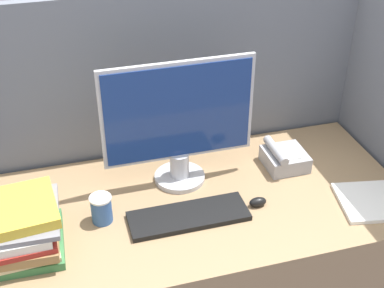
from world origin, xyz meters
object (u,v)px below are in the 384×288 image
Objects in this scene: keyboard at (189,216)px; desk_telephone at (284,158)px; book_stack at (23,227)px; mouse at (258,202)px; monitor at (179,125)px; coffee_cup at (101,209)px.

keyboard is 2.41× the size of desk_telephone.
desk_telephone is (1.03, 0.20, -0.05)m from book_stack.
keyboard is 6.51× the size of mouse.
monitor reaches higher than keyboard.
book_stack is at bearing -166.04° from coffee_cup.
coffee_cup is 0.34× the size of book_stack.
book_stack is 1.73× the size of desk_telephone.
mouse is (0.24, -0.24, -0.23)m from monitor.
coffee_cup is (-0.33, -0.17, -0.20)m from monitor.
desk_telephone reaches higher than mouse.
coffee_cup is at bearing -153.02° from monitor.
mouse is at bearing -7.56° from coffee_cup.
monitor is 1.34× the size of keyboard.
book_stack is at bearing -158.51° from monitor.
keyboard is 0.31m from coffee_cup.
monitor is 3.24× the size of desk_telephone.
keyboard is at bearing -0.79° from book_stack.
monitor reaches higher than coffee_cup.
desk_telephone is at bearing -4.25° from monitor.
mouse is at bearing -133.16° from desk_telephone.
monitor is 0.66m from book_stack.
monitor is 5.50× the size of coffee_cup.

